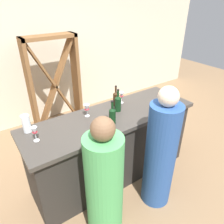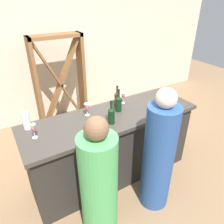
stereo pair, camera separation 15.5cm
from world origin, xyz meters
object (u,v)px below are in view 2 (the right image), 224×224
Objects in this scene: wine_bottle_second_left_dark_green at (119,103)px; wine_glass_near_center at (33,129)px; wine_rack at (60,84)px; person_center_guest at (158,156)px; wine_bottle_center_amber_brown at (117,98)px; water_pitcher at (26,121)px; person_left_guest at (99,185)px; wine_bottle_leftmost_dark_green at (111,115)px; wine_glass_near_left at (168,100)px; wine_glass_near_right at (87,108)px; wine_glass_far_left at (123,96)px.

wine_bottle_second_left_dark_green is 1.81× the size of wine_glass_near_center.
person_center_guest is (0.35, -2.32, -0.16)m from wine_rack.
wine_glass_near_center is (-1.16, -0.19, 0.01)m from wine_bottle_center_amber_brown.
person_left_guest is at bearing -63.79° from water_pitcher.
wine_bottle_leftmost_dark_green is 0.47m from wine_bottle_center_amber_brown.
wine_bottle_center_amber_brown is 0.95m from person_center_guest.
wine_bottle_second_left_dark_green reaches higher than wine_bottle_leftmost_dark_green.
wine_bottle_leftmost_dark_green is at bearing 52.68° from person_center_guest.
person_left_guest reaches higher than wine_glass_near_left.
wine_bottle_leftmost_dark_green reaches higher than wine_glass_near_left.
wine_glass_near_center is at bearing 35.20° from person_left_guest.
wine_bottle_center_amber_brown is 1.18m from water_pitcher.
wine_rack is 1.50m from wine_bottle_center_amber_brown.
wine_bottle_center_amber_brown is 1.78× the size of wine_glass_near_right.
wine_glass_far_left is (-0.46, 0.40, 0.02)m from wine_glass_near_left.
wine_bottle_center_amber_brown is 0.20× the size of person_left_guest.
wine_glass_far_left is (1.27, 0.20, -0.01)m from wine_glass_near_center.
water_pitcher reaches higher than wine_glass_far_left.
wine_glass_near_left is at bearing -13.49° from water_pitcher.
wine_bottle_leftmost_dark_green reaches higher than water_pitcher.
wine_glass_near_right is (-0.16, 0.32, -0.00)m from wine_bottle_leftmost_dark_green.
wine_bottle_leftmost_dark_green is at bearing -24.33° from water_pitcher.
wine_glass_near_right is 0.79× the size of water_pitcher.
person_left_guest is (0.44, -0.89, -0.43)m from water_pitcher.
water_pitcher is at bearing 166.51° from wine_glass_near_left.
wine_glass_far_left is at bearing 139.25° from wine_glass_near_left.
person_center_guest is at bearing -37.15° from water_pitcher.
wine_rack is 12.74× the size of wine_glass_near_left.
person_left_guest is at bearing -134.64° from wine_glass_far_left.
wine_glass_near_left is at bearing -33.71° from wine_bottle_center_amber_brown.
person_center_guest is (0.02, -0.87, -0.38)m from wine_bottle_center_amber_brown.
wine_glass_near_center is at bearing 80.34° from person_center_guest.
wine_rack is 1.85m from wine_glass_near_center.
person_center_guest reaches higher than water_pitcher.
person_center_guest reaches higher than wine_bottle_leftmost_dark_green.
wine_glass_near_left is (0.87, -0.02, -0.02)m from wine_bottle_leftmost_dark_green.
person_center_guest reaches higher than wine_bottle_center_amber_brown.
wine_bottle_center_amber_brown is 0.11m from wine_glass_far_left.
wine_bottle_second_left_dark_green is 1.13m from water_pitcher.
water_pitcher reaches higher than wine_glass_near_left.
wine_glass_near_center is 0.90m from person_left_guest.
wine_bottle_center_amber_brown is 0.69m from wine_glass_near_left.
wine_glass_near_right is at bearing -15.55° from person_left_guest.
wine_glass_near_center is at bearing -116.97° from wine_rack.
wine_glass_near_left is 0.67× the size of water_pitcher.
wine_rack is 2.34m from person_left_guest.
wine_rack is 8.58× the size of water_pitcher.
wine_glass_near_right is at bearing 50.73° from person_center_guest.
person_left_guest is at bearing 108.97° from person_center_guest.
wine_bottle_second_left_dark_green is 0.41m from wine_glass_near_right.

